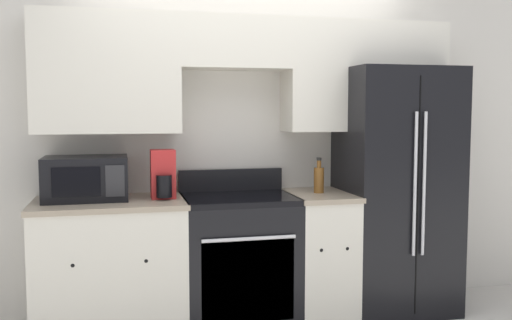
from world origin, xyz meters
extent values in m
cube|color=beige|center=(0.00, 0.66, 1.30)|extent=(8.00, 0.06, 2.60)
cube|color=beige|center=(-1.00, 0.46, 1.77)|extent=(0.98, 0.33, 0.81)
cube|color=beige|center=(-0.13, 0.46, 1.99)|extent=(0.78, 0.33, 0.37)
cube|color=beige|center=(0.88, 0.46, 1.77)|extent=(1.23, 0.33, 0.81)
cube|color=beige|center=(-1.00, 0.31, 0.44)|extent=(0.98, 0.62, 0.88)
cube|color=gray|center=(-1.00, 0.31, 0.90)|extent=(1.00, 0.64, 0.03)
sphere|color=black|center=(-1.22, 0.00, 0.57)|extent=(0.03, 0.03, 0.03)
sphere|color=black|center=(-0.78, 0.00, 0.57)|extent=(0.03, 0.03, 0.03)
cube|color=beige|center=(0.47, 0.31, 0.44)|extent=(0.42, 0.62, 0.88)
cube|color=gray|center=(0.47, 0.31, 0.90)|extent=(0.44, 0.64, 0.03)
sphere|color=black|center=(0.38, 0.00, 0.57)|extent=(0.03, 0.03, 0.03)
sphere|color=black|center=(0.57, 0.00, 0.57)|extent=(0.03, 0.03, 0.03)
cube|color=black|center=(-0.13, 0.31, 0.44)|extent=(0.78, 0.62, 0.88)
cube|color=black|center=(-0.13, 0.01, 0.39)|extent=(0.62, 0.01, 0.56)
cube|color=black|center=(-0.13, 0.31, 0.90)|extent=(0.78, 0.62, 0.04)
cube|color=black|center=(-0.13, 0.59, 1.00)|extent=(0.78, 0.04, 0.16)
cylinder|color=silver|center=(-0.13, -0.02, 0.68)|extent=(0.62, 0.02, 0.02)
cube|color=black|center=(1.09, 0.36, 0.91)|extent=(0.81, 0.73, 1.83)
cube|color=black|center=(1.09, 0.00, 0.91)|extent=(0.01, 0.01, 1.68)
cylinder|color=#B7B7BC|center=(1.05, -0.02, 1.00)|extent=(0.02, 0.02, 1.00)
cylinder|color=#B7B7BC|center=(1.12, -0.02, 1.00)|extent=(0.02, 0.02, 1.00)
cube|color=black|center=(-1.15, 0.39, 1.06)|extent=(0.54, 0.39, 0.29)
cube|color=black|center=(-1.20, 0.19, 1.06)|extent=(0.30, 0.01, 0.19)
cube|color=#262628|center=(-0.96, 0.19, 1.06)|extent=(0.12, 0.01, 0.20)
cylinder|color=brown|center=(0.47, 0.32, 1.01)|extent=(0.07, 0.07, 0.19)
cylinder|color=brown|center=(0.47, 0.32, 1.13)|extent=(0.03, 0.03, 0.05)
cylinder|color=black|center=(0.47, 0.32, 1.16)|extent=(0.04, 0.04, 0.02)
cube|color=#B22323|center=(-0.65, 0.34, 1.08)|extent=(0.16, 0.15, 0.33)
cylinder|color=black|center=(-0.65, 0.25, 1.01)|extent=(0.11, 0.11, 0.15)
camera|label=1|loc=(-0.94, -3.56, 1.52)|focal=40.00mm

